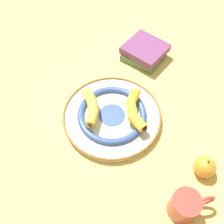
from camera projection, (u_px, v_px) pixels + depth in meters
name	position (u px, v px, depth m)	size (l,w,h in m)	color
ground_plane	(124.00, 119.00, 0.96)	(2.80, 2.80, 0.00)	#E5CC6B
decorative_bowl	(112.00, 116.00, 0.95)	(0.36, 0.36, 0.04)	white
banana_a	(134.00, 109.00, 0.92)	(0.13, 0.16, 0.04)	yellow
banana_b	(91.00, 108.00, 0.92)	(0.12, 0.15, 0.04)	yellow
book_stack	(144.00, 52.00, 1.11)	(0.18, 0.19, 0.06)	#4C754C
coffee_mug	(185.00, 205.00, 0.74)	(0.13, 0.09, 0.10)	#B24238
apple	(205.00, 167.00, 0.82)	(0.07, 0.07, 0.08)	gold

